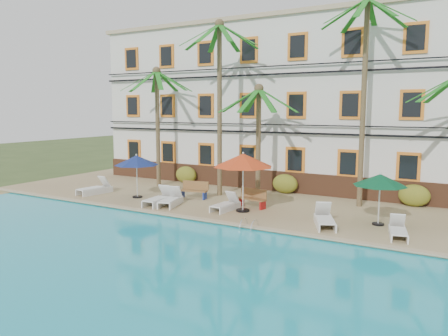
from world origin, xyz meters
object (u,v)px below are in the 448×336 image
Objects in this scene: palm_d at (365,76)px; lounger_a at (95,188)px; palm_c at (259,124)px; palm_b at (220,86)px; pool_ladder at (249,228)px; umbrella_green at (380,180)px; bench_right at (253,198)px; lounger_e at (325,219)px; umbrella_red at (243,161)px; lounger_d at (226,204)px; umbrella_blue at (136,161)px; bench_left at (194,190)px; palm_a at (157,109)px; lounger_b at (159,199)px; lounger_f at (398,230)px; lounger_c at (171,200)px.

lounger_a is (-13.80, -4.23, -6.05)m from palm_d.
palm_b is at bearing -174.65° from palm_c.
pool_ladder is at bearing -10.81° from lounger_a.
palm_b is at bearing 166.53° from umbrella_green.
lounger_e is at bearing -21.84° from bench_right.
umbrella_red reaches higher than pool_ladder.
umbrella_red is at bearing 12.82° from lounger_d.
umbrella_blue is (-10.99, -3.85, -4.34)m from palm_d.
lounger_d is at bearing -28.63° from bench_left.
bench_left is (-8.19, -2.49, -5.90)m from palm_d.
umbrella_blue is (-3.57, -2.79, -3.98)m from palm_b.
palm_a is at bearing 110.39° from umbrella_blue.
umbrella_blue is at bearing 179.87° from umbrella_red.
palm_a reaches higher than umbrella_red.
lounger_d is (-0.15, -3.21, -3.75)m from palm_c.
umbrella_red is 4.39m from bench_left.
palm_d is (5.17, 0.85, 2.34)m from palm_c.
lounger_b reaches higher than lounger_d.
pool_ladder is at bearing -163.04° from lounger_f.
palm_a is 0.72× the size of palm_d.
lounger_b is 1.31× the size of bench_right.
palm_b is 9.71m from lounger_e.
palm_a is at bearing 68.99° from lounger_a.
umbrella_red is at bearing -173.66° from umbrella_green.
palm_c reaches higher than umbrella_green.
bench_right reaches higher than pool_ladder.
lounger_a is at bearing -176.17° from umbrella_green.
palm_a is 3.61× the size of lounger_b.
lounger_f is at bearing -16.19° from palm_a.
palm_a is at bearing 155.63° from umbrella_red.
palm_b is at bearing -171.88° from palm_d.
palm_b is 6.74m from lounger_c.
lounger_a is at bearing -178.84° from lounger_d.
palm_a is 5.09m from palm_b.
lounger_d is 1.18× the size of bench_left.
palm_c is at bearing 153.72° from lounger_f.
lounger_b is at bearing -167.97° from lounger_c.
palm_d is at bearing 32.64° from bench_right.
lounger_e is at bearing -19.33° from palm_a.
lounger_a is (-2.80, -0.37, -1.72)m from umbrella_blue.
palm_d is at bearing 9.32° from palm_c.
palm_c reaches higher than lounger_e.
lounger_f is (0.99, -1.43, -1.62)m from umbrella_green.
umbrella_red is at bearing -20.54° from bench_left.
palm_a is 12.41m from palm_d.
palm_c is (2.26, 0.21, -1.99)m from palm_b.
umbrella_blue is at bearing 166.09° from lounger_c.
umbrella_blue is 1.13× the size of lounger_a.
umbrella_green is at bearing 7.87° from lounger_c.
lounger_f is 1.16× the size of bench_right.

